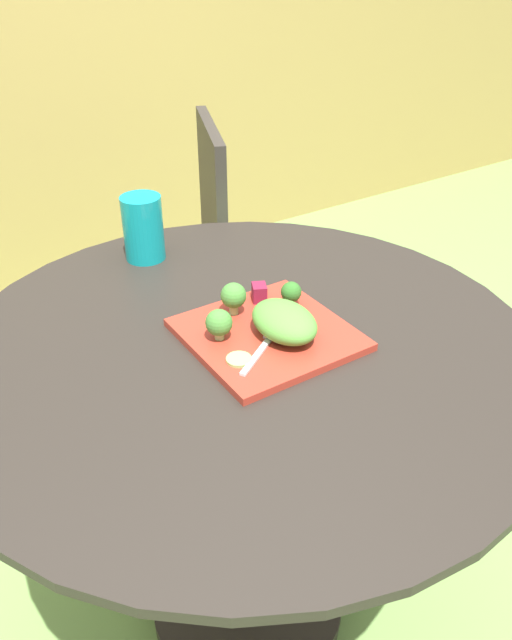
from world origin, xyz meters
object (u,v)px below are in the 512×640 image
(drinking_glass, at_px, (144,231))
(fork, at_px, (266,344))
(salad_plate, at_px, (267,334))
(patio_chair, at_px, (179,250))

(drinking_glass, distance_m, fork, 0.44)
(salad_plate, height_order, drinking_glass, drinking_glass)
(salad_plate, distance_m, drinking_glass, 0.41)
(salad_plate, xyz_separation_m, drinking_glass, (-0.05, 0.40, 0.05))
(fork, bearing_deg, patio_chair, 73.04)
(patio_chair, relative_size, fork, 6.51)
(patio_chair, xyz_separation_m, fork, (-0.26, -0.87, 0.25))
(salad_plate, height_order, fork, fork)
(patio_chair, relative_size, salad_plate, 3.35)
(drinking_glass, xyz_separation_m, fork, (0.02, -0.44, -0.05))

